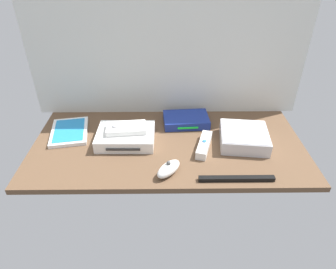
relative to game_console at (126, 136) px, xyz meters
The scene contains 10 objects.
ground_plane 16.10cm from the game_console, ahead, with size 100.00×48.00×2.00cm, color brown.
back_wall 40.77cm from the game_console, 55.66° to the left, with size 110.00×1.20×64.00cm, color silver.
game_console is the anchor object (origin of this frame).
mini_computer 43.67cm from the game_console, ahead, with size 18.90×18.90×5.30cm.
game_case 23.43cm from the game_console, 165.79° to the left, with size 16.68×21.07×1.56cm.
network_router 26.36cm from the game_console, 28.32° to the left, with size 18.74×13.22×3.40cm.
remote_wand 29.11cm from the game_console, ahead, with size 7.54×15.22×3.40cm.
remote_nunchuk 24.17cm from the game_console, 50.12° to the right, with size 9.82×10.47×5.10cm.
remote_classic_pad 3.29cm from the game_console, 63.56° to the left, with size 15.08×9.30×2.40cm.
sensor_bar 43.16cm from the game_console, 30.69° to the right, with size 24.00×1.80×1.40cm, color black.
Camera 1 is at (-1.02, -91.30, 64.86)cm, focal length 32.22 mm.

